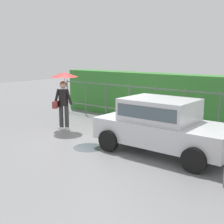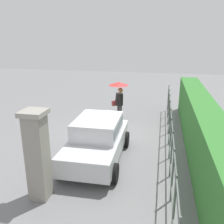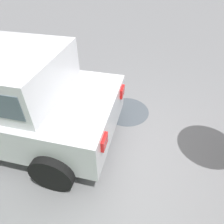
% 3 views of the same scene
% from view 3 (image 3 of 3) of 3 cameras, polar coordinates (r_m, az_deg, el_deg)
% --- Properties ---
extents(ground_plane, '(40.00, 40.00, 0.00)m').
position_cam_3_polar(ground_plane, '(3.29, 3.03, -10.51)').
color(ground_plane, slate).
extents(car, '(3.76, 1.90, 1.48)m').
position_cam_3_polar(car, '(3.53, -29.34, 5.07)').
color(car, silver).
rests_on(car, ground).
extents(puddle_near, '(0.89, 0.89, 0.00)m').
position_cam_3_polar(puddle_near, '(3.98, 4.15, 0.27)').
color(puddle_near, '#4C545B').
rests_on(puddle_near, ground).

